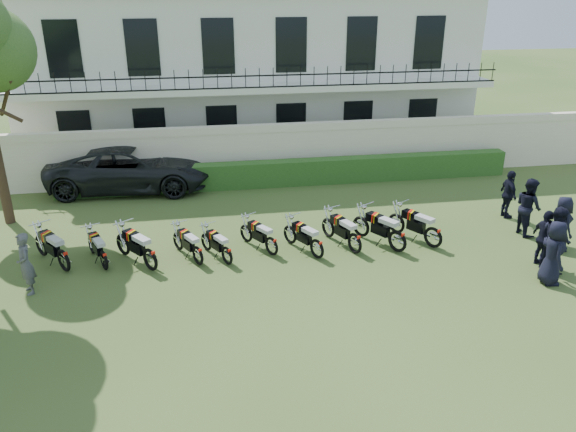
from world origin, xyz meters
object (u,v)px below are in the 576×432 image
(inspector, at_px, (25,264))
(officer_2, at_px, (545,239))
(motorcycle_3, at_px, (198,251))
(motorcycle_7, at_px, (355,239))
(motorcycle_0, at_px, (63,255))
(motorcycle_6, at_px, (317,244))
(officer_4, at_px, (528,207))
(motorcycle_8, at_px, (398,236))
(motorcycle_1, at_px, (103,256))
(motorcycle_5, at_px, (272,242))
(officer_3, at_px, (561,224))
(motorcycle_4, at_px, (227,251))
(officer_0, at_px, (553,253))
(motorcycle_9, at_px, (434,233))
(suv, at_px, (130,168))
(officer_1, at_px, (556,239))
(officer_5, at_px, (508,194))
(motorcycle_2, at_px, (150,254))

(inspector, bearing_deg, officer_2, 63.76)
(motorcycle_3, xyz_separation_m, motorcycle_7, (4.63, -0.01, 0.05))
(motorcycle_0, height_order, motorcycle_6, motorcycle_0)
(motorcycle_6, xyz_separation_m, officer_4, (7.00, 0.66, 0.47))
(motorcycle_8, bearing_deg, motorcycle_0, 146.18)
(motorcycle_1, relative_size, motorcycle_3, 1.04)
(motorcycle_5, bearing_deg, officer_3, -38.79)
(motorcycle_4, relative_size, officer_3, 0.90)
(motorcycle_3, distance_m, officer_0, 9.69)
(officer_3, bearing_deg, motorcycle_9, 80.05)
(motorcycle_8, height_order, officer_3, officer_3)
(suv, relative_size, inspector, 3.70)
(motorcycle_8, bearing_deg, officer_1, -55.47)
(motorcycle_0, height_order, officer_2, officer_2)
(inspector, bearing_deg, officer_5, 77.21)
(motorcycle_0, distance_m, motorcycle_1, 1.09)
(motorcycle_0, height_order, officer_5, officer_5)
(motorcycle_2, relative_size, officer_0, 0.96)
(motorcycle_5, distance_m, motorcycle_7, 2.48)
(motorcycle_9, relative_size, inspector, 1.09)
(motorcycle_4, bearing_deg, officer_1, -39.44)
(inspector, bearing_deg, motorcycle_9, 70.92)
(motorcycle_3, relative_size, suv, 0.26)
(motorcycle_1, relative_size, motorcycle_7, 0.90)
(motorcycle_0, xyz_separation_m, suv, (1.26, 6.71, 0.34))
(motorcycle_8, xyz_separation_m, motorcycle_9, (1.17, 0.10, -0.01))
(motorcycle_1, distance_m, motorcycle_7, 7.24)
(motorcycle_4, bearing_deg, officer_3, -32.11)
(motorcycle_8, distance_m, officer_3, 4.92)
(motorcycle_6, relative_size, suv, 0.27)
(motorcycle_6, relative_size, motorcycle_9, 0.92)
(officer_0, bearing_deg, officer_4, -7.02)
(suv, height_order, officer_2, suv)
(motorcycle_3, bearing_deg, motorcycle_5, -20.97)
(motorcycle_9, bearing_deg, motorcycle_5, 145.04)
(motorcycle_6, height_order, suv, suv)
(motorcycle_4, relative_size, motorcycle_8, 0.83)
(motorcycle_4, bearing_deg, officer_4, -24.78)
(motorcycle_4, height_order, motorcycle_5, motorcycle_5)
(motorcycle_2, distance_m, motorcycle_6, 4.76)
(motorcycle_9, bearing_deg, suv, 112.37)
(motorcycle_0, height_order, motorcycle_5, motorcycle_0)
(motorcycle_2, bearing_deg, motorcycle_7, -35.79)
(motorcycle_5, bearing_deg, motorcycle_0, 148.48)
(motorcycle_3, height_order, motorcycle_8, motorcycle_8)
(motorcycle_0, height_order, motorcycle_2, motorcycle_2)
(officer_0, xyz_separation_m, officer_1, (0.51, 0.68, 0.05))
(officer_2, height_order, officer_3, officer_3)
(motorcycle_0, xyz_separation_m, motorcycle_8, (9.60, -0.34, 0.02))
(suv, bearing_deg, motorcycle_0, 173.74)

